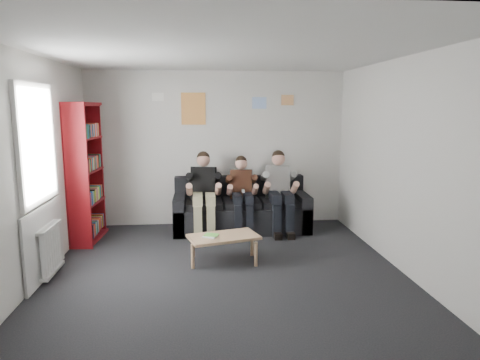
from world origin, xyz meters
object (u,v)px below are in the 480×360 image
object	(u,v)px
sofa	(241,211)
person_middle	(242,195)
bookshelf	(86,173)
coffee_table	(224,239)
person_right	(280,192)
person_left	(204,193)

from	to	relation	value
sofa	person_middle	bearing A→B (deg)	-90.00
sofa	bookshelf	distance (m)	2.59
coffee_table	person_right	distance (m)	1.74
coffee_table	person_right	bearing A→B (deg)	53.15
sofa	person_left	world-z (taller)	person_left
person_middle	person_left	bearing A→B (deg)	-173.36
coffee_table	person_middle	xyz separation A→B (m)	(0.39, 1.37, 0.32)
sofa	person_right	distance (m)	0.76
coffee_table	person_left	bearing A→B (deg)	100.19
bookshelf	person_left	size ratio (longest dim) A/B	1.59
coffee_table	person_middle	size ratio (longest dim) A/B	0.72
sofa	person_right	bearing A→B (deg)	-17.95
coffee_table	person_left	distance (m)	1.43
coffee_table	person_middle	world-z (taller)	person_middle
coffee_table	person_middle	bearing A→B (deg)	74.15
bookshelf	coffee_table	xyz separation A→B (m)	(2.06, -1.20, -0.75)
bookshelf	person_middle	xyz separation A→B (m)	(2.45, 0.17, -0.43)
person_middle	sofa	bearing A→B (deg)	96.24
sofa	person_middle	world-z (taller)	person_middle
sofa	person_left	size ratio (longest dim) A/B	1.68
coffee_table	person_middle	distance (m)	1.46
person_middle	person_right	distance (m)	0.63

